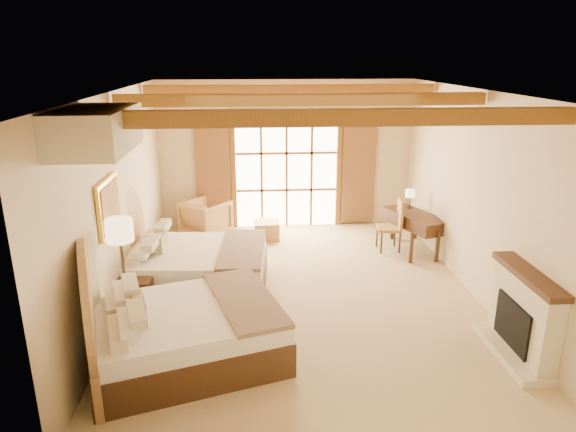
{
  "coord_description": "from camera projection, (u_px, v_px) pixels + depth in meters",
  "views": [
    {
      "loc": [
        -0.78,
        -7.55,
        3.72
      ],
      "look_at": [
        -0.21,
        0.2,
        1.25
      ],
      "focal_mm": 32.0,
      "sensor_mm": 36.0,
      "label": 1
    }
  ],
  "objects": [
    {
      "name": "floor",
      "position": [
        302.0,
        292.0,
        8.35
      ],
      "size": [
        7.0,
        7.0,
        0.0
      ],
      "primitive_type": "plane",
      "color": "#CEBA8C",
      "rests_on": "ground"
    },
    {
      "name": "wall_back",
      "position": [
        286.0,
        155.0,
        11.2
      ],
      "size": [
        5.5,
        0.0,
        5.5
      ],
      "primitive_type": "plane",
      "rotation": [
        1.57,
        0.0,
        0.0
      ],
      "color": "beige",
      "rests_on": "ground"
    },
    {
      "name": "wall_left",
      "position": [
        120.0,
        202.0,
        7.68
      ],
      "size": [
        0.0,
        7.0,
        7.0
      ],
      "primitive_type": "plane",
      "rotation": [
        1.57,
        0.0,
        1.57
      ],
      "color": "beige",
      "rests_on": "ground"
    },
    {
      "name": "wall_right",
      "position": [
        476.0,
        194.0,
        8.06
      ],
      "size": [
        0.0,
        7.0,
        7.0
      ],
      "primitive_type": "plane",
      "rotation": [
        1.57,
        0.0,
        -1.57
      ],
      "color": "beige",
      "rests_on": "ground"
    },
    {
      "name": "ceiling",
      "position": [
        303.0,
        91.0,
        7.38
      ],
      "size": [
        7.0,
        7.0,
        0.0
      ],
      "primitive_type": "plane",
      "rotation": [
        3.14,
        0.0,
        0.0
      ],
      "color": "#AE6C3D",
      "rests_on": "ground"
    },
    {
      "name": "ceiling_beams",
      "position": [
        303.0,
        100.0,
        7.42
      ],
      "size": [
        5.39,
        4.6,
        0.18
      ],
      "primitive_type": null,
      "color": "#8E6020",
      "rests_on": "ceiling"
    },
    {
      "name": "french_doors",
      "position": [
        287.0,
        171.0,
        11.24
      ],
      "size": [
        3.95,
        0.08,
        2.6
      ],
      "color": "white",
      "rests_on": "ground"
    },
    {
      "name": "fireplace",
      "position": [
        522.0,
        319.0,
        6.48
      ],
      "size": [
        0.46,
        1.4,
        1.16
      ],
      "color": "beige",
      "rests_on": "ground"
    },
    {
      "name": "painting",
      "position": [
        109.0,
        206.0,
        6.92
      ],
      "size": [
        0.06,
        0.95,
        0.75
      ],
      "color": "gold",
      "rests_on": "wall_left"
    },
    {
      "name": "canopy_valance",
      "position": [
        96.0,
        130.0,
        5.39
      ],
      "size": [
        0.7,
        1.4,
        0.45
      ],
      "primitive_type": "cube",
      "color": "beige",
      "rests_on": "ceiling"
    },
    {
      "name": "bed_near",
      "position": [
        172.0,
        327.0,
        6.39
      ],
      "size": [
        2.77,
        2.33,
        1.51
      ],
      "rotation": [
        0.0,
        0.0,
        0.3
      ],
      "color": "#412C19",
      "rests_on": "floor"
    },
    {
      "name": "bed_far",
      "position": [
        185.0,
        263.0,
        8.36
      ],
      "size": [
        2.4,
        1.88,
        1.51
      ],
      "rotation": [
        0.0,
        0.0,
        -0.07
      ],
      "color": "#412C19",
      "rests_on": "floor"
    },
    {
      "name": "nightstand",
      "position": [
        137.0,
        296.0,
        7.57
      ],
      "size": [
        0.53,
        0.53,
        0.6
      ],
      "primitive_type": "cube",
      "rotation": [
        0.0,
        0.0,
        -0.06
      ],
      "color": "#412C19",
      "rests_on": "floor"
    },
    {
      "name": "floor_lamp",
      "position": [
        120.0,
        238.0,
        6.68
      ],
      "size": [
        0.36,
        0.36,
        1.68
      ],
      "color": "#3D2E1B",
      "rests_on": "floor"
    },
    {
      "name": "armchair",
      "position": [
        206.0,
        218.0,
        10.84
      ],
      "size": [
        1.18,
        1.18,
        0.77
      ],
      "primitive_type": "imported",
      "rotation": [
        0.0,
        0.0,
        -3.85
      ],
      "color": "#B9814D",
      "rests_on": "floor"
    },
    {
      "name": "ottoman",
      "position": [
        267.0,
        230.0,
        10.76
      ],
      "size": [
        0.52,
        0.52,
        0.37
      ],
      "primitive_type": "cube",
      "rotation": [
        0.0,
        0.0,
        0.03
      ],
      "color": "#AA7D4B",
      "rests_on": "floor"
    },
    {
      "name": "desk",
      "position": [
        414.0,
        231.0,
        10.05
      ],
      "size": [
        1.05,
        1.5,
        0.75
      ],
      "rotation": [
        0.0,
        0.0,
        0.37
      ],
      "color": "#412C19",
      "rests_on": "floor"
    },
    {
      "name": "desk_chair",
      "position": [
        390.0,
        234.0,
        10.08
      ],
      "size": [
        0.51,
        0.5,
        1.03
      ],
      "rotation": [
        0.0,
        0.0,
        -0.12
      ],
      "color": "#B08A34",
      "rests_on": "floor"
    },
    {
      "name": "desk_lamp",
      "position": [
        410.0,
        194.0,
        10.25
      ],
      "size": [
        0.19,
        0.19,
        0.38
      ],
      "color": "#3D2E1B",
      "rests_on": "desk"
    }
  ]
}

